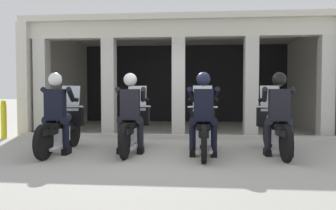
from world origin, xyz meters
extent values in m
plane|color=#A8A59E|center=(0.00, 3.00, 0.00)|extent=(80.00, 80.00, 0.00)
cube|color=black|center=(0.11, 6.75, 1.55)|extent=(8.67, 0.24, 3.11)
cube|color=beige|center=(0.11, 2.15, 2.89)|extent=(8.67, 0.36, 0.44)
cube|color=beige|center=(0.11, 4.37, 3.19)|extent=(8.67, 5.15, 0.16)
cube|color=beige|center=(-4.13, 4.37, 1.55)|extent=(0.30, 5.15, 3.11)
cube|color=beige|center=(4.34, 4.37, 1.55)|extent=(0.30, 5.15, 3.11)
cube|color=beige|center=(-3.73, 2.15, 1.33)|extent=(0.35, 0.36, 2.67)
cube|color=beige|center=(-1.81, 2.15, 1.33)|extent=(0.35, 0.36, 2.67)
cube|color=beige|center=(0.11, 2.15, 1.33)|extent=(0.35, 0.36, 2.67)
cube|color=beige|center=(2.02, 2.15, 1.33)|extent=(0.35, 0.36, 2.67)
cube|color=beige|center=(3.94, 2.15, 1.33)|extent=(0.35, 0.36, 2.67)
cube|color=#B7B5AD|center=(0.11, 1.65, 0.06)|extent=(8.27, 0.24, 0.12)
cylinder|color=black|center=(-2.13, 0.33, 0.32)|extent=(0.09, 0.64, 0.64)
cylinder|color=black|center=(-2.13, -1.07, 0.32)|extent=(0.09, 0.64, 0.64)
cube|color=black|center=(-2.13, 0.33, 0.53)|extent=(0.14, 0.44, 0.08)
cube|color=silver|center=(-2.13, -0.42, 0.37)|extent=(0.28, 0.44, 0.28)
cube|color=black|center=(-2.13, -0.37, 0.50)|extent=(0.18, 1.24, 0.16)
ellipsoid|color=#1E2338|center=(-2.13, -0.15, 0.68)|extent=(0.26, 0.48, 0.22)
cube|color=black|center=(-2.13, -0.55, 0.57)|extent=(0.24, 0.52, 0.10)
cube|color=black|center=(-2.13, -1.01, 0.50)|extent=(0.16, 0.48, 0.10)
cylinder|color=silver|center=(-2.13, 0.27, 0.56)|extent=(0.05, 0.24, 0.53)
cube|color=black|center=(-2.13, 0.21, 0.70)|extent=(0.52, 0.16, 0.44)
sphere|color=silver|center=(-2.13, 0.31, 0.72)|extent=(0.18, 0.18, 0.18)
cube|color=silver|center=(-2.13, 0.19, 1.07)|extent=(0.40, 0.14, 0.54)
cylinder|color=silver|center=(-2.13, 0.11, 0.90)|extent=(0.62, 0.04, 0.04)
cylinder|color=silver|center=(-2.01, -0.77, 0.18)|extent=(0.07, 0.55, 0.07)
cube|color=black|center=(-2.13, -0.57, 0.97)|extent=(0.36, 0.22, 0.60)
cube|color=#591414|center=(-2.13, -0.45, 0.99)|extent=(0.05, 0.02, 0.32)
sphere|color=tan|center=(-2.13, -0.55, 1.43)|extent=(0.21, 0.21, 0.21)
sphere|color=silver|center=(-2.13, -0.55, 1.46)|extent=(0.26, 0.26, 0.26)
cylinder|color=black|center=(-1.99, -0.55, 0.66)|extent=(0.26, 0.29, 0.17)
cylinder|color=black|center=(-1.93, -0.55, 0.39)|extent=(0.12, 0.12, 0.53)
cube|color=black|center=(-1.93, -0.54, 0.06)|extent=(0.11, 0.26, 0.12)
cylinder|color=black|center=(-2.27, -0.55, 0.66)|extent=(0.26, 0.29, 0.17)
cylinder|color=black|center=(-2.33, -0.55, 0.39)|extent=(0.12, 0.12, 0.53)
cube|color=black|center=(-2.33, -0.54, 0.06)|extent=(0.11, 0.26, 0.12)
cylinder|color=black|center=(-1.91, -0.34, 1.16)|extent=(0.19, 0.48, 0.31)
sphere|color=black|center=(-1.87, -0.13, 1.05)|extent=(0.09, 0.09, 0.09)
cylinder|color=black|center=(-2.35, -0.34, 1.16)|extent=(0.19, 0.48, 0.31)
sphere|color=black|center=(-2.39, -0.13, 1.05)|extent=(0.09, 0.09, 0.09)
cylinder|color=black|center=(-0.71, 0.55, 0.32)|extent=(0.09, 0.64, 0.64)
cylinder|color=black|center=(-0.71, -0.85, 0.32)|extent=(0.09, 0.64, 0.64)
cube|color=black|center=(-0.71, 0.55, 0.53)|extent=(0.14, 0.44, 0.08)
cube|color=silver|center=(-0.71, -0.20, 0.37)|extent=(0.28, 0.44, 0.28)
cube|color=black|center=(-0.71, -0.15, 0.50)|extent=(0.18, 1.24, 0.16)
ellipsoid|color=#1E2338|center=(-0.71, 0.07, 0.68)|extent=(0.26, 0.48, 0.22)
cube|color=black|center=(-0.71, -0.33, 0.57)|extent=(0.24, 0.52, 0.10)
cube|color=black|center=(-0.71, -0.79, 0.50)|extent=(0.16, 0.48, 0.10)
cylinder|color=silver|center=(-0.71, 0.49, 0.56)|extent=(0.05, 0.24, 0.53)
cube|color=black|center=(-0.71, 0.43, 0.70)|extent=(0.52, 0.16, 0.44)
sphere|color=silver|center=(-0.71, 0.53, 0.72)|extent=(0.18, 0.18, 0.18)
cube|color=silver|center=(-0.71, 0.41, 1.07)|extent=(0.40, 0.14, 0.54)
cylinder|color=silver|center=(-0.71, 0.33, 0.90)|extent=(0.62, 0.04, 0.04)
cylinder|color=silver|center=(-0.59, -0.55, 0.18)|extent=(0.07, 0.55, 0.07)
cube|color=black|center=(-0.71, -0.35, 0.97)|extent=(0.36, 0.22, 0.60)
cube|color=black|center=(-0.71, -0.23, 0.99)|extent=(0.05, 0.02, 0.32)
sphere|color=#936B51|center=(-0.71, -0.33, 1.43)|extent=(0.21, 0.21, 0.21)
sphere|color=silver|center=(-0.71, -0.33, 1.46)|extent=(0.26, 0.26, 0.26)
cylinder|color=black|center=(-0.57, -0.33, 0.66)|extent=(0.26, 0.29, 0.17)
cylinder|color=black|center=(-0.51, -0.33, 0.39)|extent=(0.12, 0.12, 0.53)
cube|color=black|center=(-0.51, -0.32, 0.06)|extent=(0.11, 0.26, 0.12)
cylinder|color=black|center=(-0.85, -0.33, 0.66)|extent=(0.26, 0.29, 0.17)
cylinder|color=black|center=(-0.91, -0.33, 0.39)|extent=(0.12, 0.12, 0.53)
cube|color=black|center=(-0.91, -0.32, 0.06)|extent=(0.11, 0.26, 0.12)
cylinder|color=black|center=(-0.49, -0.12, 1.16)|extent=(0.19, 0.48, 0.31)
sphere|color=black|center=(-0.45, 0.09, 1.05)|extent=(0.09, 0.09, 0.09)
cylinder|color=black|center=(-0.93, -0.12, 1.16)|extent=(0.19, 0.48, 0.31)
sphere|color=black|center=(-0.97, 0.09, 1.05)|extent=(0.09, 0.09, 0.09)
cylinder|color=black|center=(0.71, 0.37, 0.32)|extent=(0.09, 0.64, 0.64)
cylinder|color=black|center=(0.71, -1.03, 0.32)|extent=(0.09, 0.64, 0.64)
cube|color=black|center=(0.71, 0.37, 0.53)|extent=(0.14, 0.44, 0.08)
cube|color=silver|center=(0.71, -0.38, 0.37)|extent=(0.28, 0.44, 0.28)
cube|color=black|center=(0.71, -0.33, 0.50)|extent=(0.18, 1.24, 0.16)
ellipsoid|color=#B2B2B7|center=(0.71, -0.11, 0.68)|extent=(0.26, 0.48, 0.22)
cube|color=black|center=(0.71, -0.51, 0.57)|extent=(0.24, 0.52, 0.10)
cube|color=black|center=(0.71, -0.97, 0.50)|extent=(0.16, 0.48, 0.10)
cylinder|color=silver|center=(0.71, 0.31, 0.56)|extent=(0.05, 0.24, 0.53)
cube|color=black|center=(0.71, 0.25, 0.70)|extent=(0.52, 0.16, 0.44)
sphere|color=silver|center=(0.71, 0.35, 0.72)|extent=(0.18, 0.18, 0.18)
cube|color=silver|center=(0.71, 0.23, 1.07)|extent=(0.40, 0.14, 0.54)
cylinder|color=silver|center=(0.71, 0.15, 0.90)|extent=(0.62, 0.04, 0.04)
cylinder|color=silver|center=(0.83, -0.73, 0.18)|extent=(0.07, 0.55, 0.07)
cube|color=black|center=(0.71, -0.53, 0.97)|extent=(0.36, 0.22, 0.60)
cube|color=#14193F|center=(0.71, -0.41, 0.99)|extent=(0.05, 0.02, 0.32)
sphere|color=tan|center=(0.71, -0.51, 1.43)|extent=(0.21, 0.21, 0.21)
sphere|color=#191E38|center=(0.71, -0.51, 1.46)|extent=(0.26, 0.26, 0.26)
cylinder|color=black|center=(0.85, -0.51, 0.66)|extent=(0.26, 0.29, 0.17)
cylinder|color=black|center=(0.91, -0.51, 0.39)|extent=(0.12, 0.12, 0.53)
cube|color=black|center=(0.91, -0.50, 0.06)|extent=(0.11, 0.26, 0.12)
cylinder|color=black|center=(0.57, -0.51, 0.66)|extent=(0.26, 0.29, 0.17)
cylinder|color=black|center=(0.51, -0.51, 0.39)|extent=(0.12, 0.12, 0.53)
cube|color=black|center=(0.51, -0.50, 0.06)|extent=(0.11, 0.26, 0.12)
cylinder|color=black|center=(0.93, -0.30, 1.16)|extent=(0.19, 0.48, 0.31)
sphere|color=black|center=(0.97, -0.09, 1.05)|extent=(0.09, 0.09, 0.09)
cylinder|color=black|center=(0.49, -0.30, 1.16)|extent=(0.19, 0.48, 0.31)
sphere|color=black|center=(0.45, -0.09, 1.05)|extent=(0.09, 0.09, 0.09)
cylinder|color=black|center=(2.13, 0.54, 0.32)|extent=(0.09, 0.64, 0.64)
cylinder|color=black|center=(2.13, -0.86, 0.32)|extent=(0.09, 0.64, 0.64)
cube|color=black|center=(2.13, 0.54, 0.53)|extent=(0.14, 0.44, 0.08)
cube|color=silver|center=(2.13, -0.21, 0.37)|extent=(0.28, 0.44, 0.28)
cube|color=black|center=(2.13, -0.16, 0.50)|extent=(0.18, 1.24, 0.16)
ellipsoid|color=#B2B2B7|center=(2.13, 0.06, 0.68)|extent=(0.26, 0.48, 0.22)
cube|color=black|center=(2.13, -0.34, 0.57)|extent=(0.24, 0.52, 0.10)
cube|color=black|center=(2.13, -0.80, 0.50)|extent=(0.16, 0.48, 0.10)
cylinder|color=silver|center=(2.13, 0.48, 0.56)|extent=(0.05, 0.24, 0.53)
cube|color=black|center=(2.13, 0.42, 0.70)|extent=(0.52, 0.16, 0.44)
sphere|color=silver|center=(2.13, 0.52, 0.72)|extent=(0.18, 0.18, 0.18)
cube|color=silver|center=(2.13, 0.40, 1.07)|extent=(0.40, 0.14, 0.54)
cylinder|color=silver|center=(2.13, 0.32, 0.90)|extent=(0.62, 0.04, 0.04)
cylinder|color=silver|center=(2.25, -0.56, 0.18)|extent=(0.07, 0.55, 0.07)
cube|color=black|center=(2.13, -0.36, 0.97)|extent=(0.36, 0.22, 0.60)
cube|color=#591414|center=(2.13, -0.24, 0.99)|extent=(0.05, 0.02, 0.32)
sphere|color=tan|center=(2.13, -0.34, 1.43)|extent=(0.21, 0.21, 0.21)
sphere|color=black|center=(2.13, -0.34, 1.46)|extent=(0.26, 0.26, 0.26)
cylinder|color=black|center=(2.27, -0.34, 0.66)|extent=(0.26, 0.29, 0.17)
cylinder|color=black|center=(2.33, -0.34, 0.39)|extent=(0.12, 0.12, 0.53)
cube|color=black|center=(2.33, -0.33, 0.06)|extent=(0.11, 0.26, 0.12)
cylinder|color=black|center=(1.99, -0.34, 0.66)|extent=(0.26, 0.29, 0.17)
cylinder|color=black|center=(1.93, -0.34, 0.39)|extent=(0.12, 0.12, 0.53)
cube|color=black|center=(1.93, -0.33, 0.06)|extent=(0.11, 0.26, 0.12)
cylinder|color=black|center=(2.35, -0.13, 1.16)|extent=(0.19, 0.48, 0.31)
sphere|color=black|center=(2.39, 0.08, 1.05)|extent=(0.09, 0.09, 0.09)
cylinder|color=black|center=(1.91, -0.13, 1.16)|extent=(0.19, 0.48, 0.31)
sphere|color=black|center=(1.87, 0.08, 1.05)|extent=(0.09, 0.09, 0.09)
cylinder|color=yellow|center=(-4.40, 1.38, 0.45)|extent=(0.14, 0.14, 0.90)
sphere|color=yellow|center=(-4.40, 1.38, 0.94)|extent=(0.13, 0.13, 0.13)
camera|label=1|loc=(0.57, -6.55, 1.22)|focal=34.41mm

